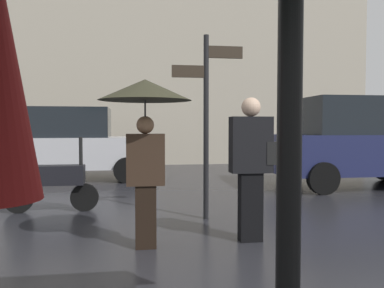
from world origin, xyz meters
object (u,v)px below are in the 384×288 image
at_px(street_signpost, 206,108).
at_px(parked_car_right, 68,143).
at_px(pedestrian_with_bag, 252,160).
at_px(parked_car_left, 356,142).
at_px(pedestrian_with_umbrella, 145,110).
at_px(parked_scooter, 49,178).

bearing_deg(street_signpost, parked_car_right, 119.28).
xyz_separation_m(pedestrian_with_bag, parked_car_right, (-3.13, 6.22, -0.04)).
bearing_deg(parked_car_left, street_signpost, 47.13).
bearing_deg(pedestrian_with_umbrella, parked_car_right, -155.51).
bearing_deg(pedestrian_with_umbrella, parked_scooter, -137.07).
height_order(parked_scooter, parked_car_left, parked_car_left).
xyz_separation_m(parked_scooter, parked_car_left, (6.53, 1.82, 0.48)).
height_order(pedestrian_with_bag, street_signpost, street_signpost).
height_order(pedestrian_with_umbrella, pedestrian_with_bag, pedestrian_with_umbrella).
bearing_deg(parked_scooter, parked_car_left, 23.89).
bearing_deg(pedestrian_with_bag, parked_car_right, 11.08).
bearing_deg(parked_car_right, parked_car_left, -21.87).
relative_size(pedestrian_with_umbrella, parked_car_left, 0.48).
relative_size(pedestrian_with_umbrella, parked_car_right, 0.43).
height_order(parked_car_left, street_signpost, street_signpost).
xyz_separation_m(pedestrian_with_umbrella, pedestrian_with_bag, (1.30, 0.10, -0.60)).
xyz_separation_m(pedestrian_with_umbrella, street_signpost, (0.97, 1.34, 0.10)).
xyz_separation_m(pedestrian_with_umbrella, parked_car_right, (-1.83, 6.32, -0.63)).
xyz_separation_m(pedestrian_with_bag, street_signpost, (-0.33, 1.24, 0.70)).
bearing_deg(parked_car_right, parked_scooter, -88.85).
distance_m(parked_car_left, parked_car_right, 7.23).
xyz_separation_m(pedestrian_with_bag, parked_car_left, (3.72, 3.91, 0.04)).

